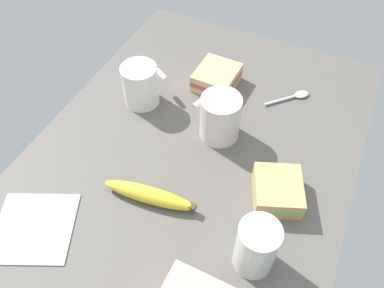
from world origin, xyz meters
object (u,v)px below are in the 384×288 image
coffee_mug_milky (141,84)px  glass_of_milk (256,249)px  sandwich_side (278,191)px  coffee_mug_black (220,117)px  spoon (294,97)px  sandwich_extra (217,78)px  paper_napkin (34,227)px  banana (149,195)px

coffee_mug_milky → glass_of_milk: bearing=54.1°
glass_of_milk → sandwich_side: bearing=-179.6°
coffee_mug_black → spoon: (-17.64, 11.63, -4.82)cm
coffee_mug_milky → sandwich_extra: size_ratio=0.95×
coffee_mug_milky → paper_napkin: coffee_mug_milky is taller
sandwich_side → paper_napkin: (24.23, -37.10, -2.05)cm
coffee_mug_black → sandwich_side: bearing=57.1°
glass_of_milk → banana: bearing=-98.6°
sandwich_extra → banana: sandwich_extra is taller
spoon → banana: bearing=-24.1°
spoon → paper_napkin: (52.07, -32.95, -0.23)cm
banana → paper_napkin: size_ratio=1.31×
coffee_mug_milky → sandwich_side: size_ratio=0.83×
sandwich_side → paper_napkin: sandwich_side is taller
sandwich_side → glass_of_milk: bearing=0.4°
glass_of_milk → spoon: (-41.52, -4.24, -4.32)cm
coffee_mug_milky → sandwich_side: bearing=71.1°
sandwich_side → sandwich_extra: bearing=-137.7°
coffee_mug_black → glass_of_milk: (23.88, 15.87, -0.50)cm
coffee_mug_milky → paper_napkin: 36.76cm
sandwich_side → banana: (10.46, -21.26, -0.60)cm
sandwich_extra → glass_of_milk: bearing=30.4°
coffee_mug_black → sandwich_extra: coffee_mug_black is taller
coffee_mug_black → coffee_mug_milky: size_ratio=1.08×
paper_napkin → sandwich_side: bearing=123.1°
glass_of_milk → banana: 21.81cm
glass_of_milk → paper_napkin: 38.92cm
glass_of_milk → banana: glass_of_milk is taller
coffee_mug_black → paper_napkin: 40.80cm
paper_napkin → coffee_mug_black: bearing=148.2°
sandwich_side → banana: 23.70cm
sandwich_side → glass_of_milk: (13.68, 0.09, 2.51)cm
paper_napkin → sandwich_extra: bearing=163.1°
coffee_mug_black → sandwich_side: size_ratio=0.89×
sandwich_extra → spoon: sandwich_extra is taller
sandwich_extra → banana: size_ratio=0.58×
sandwich_side → paper_napkin: size_ratio=0.87×
coffee_mug_milky → spoon: coffee_mug_milky is taller
sandwich_extra → paper_napkin: 50.95cm
coffee_mug_black → spoon: 21.67cm
banana → spoon: 41.97cm
coffee_mug_milky → sandwich_extra: (-12.29, 13.32, -2.77)cm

